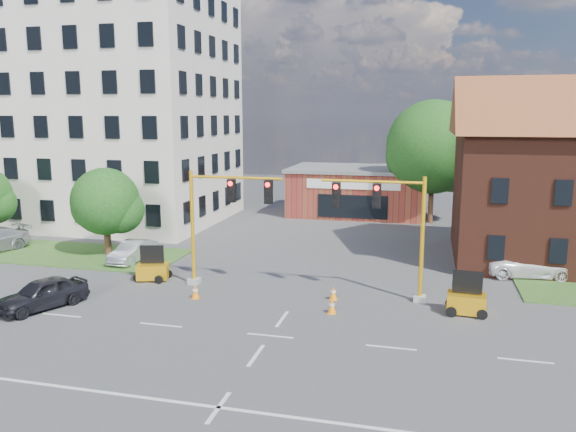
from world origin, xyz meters
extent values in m
plane|color=#47474A|center=(0.00, 0.00, 0.00)|extent=(120.00, 120.00, 0.00)
cube|color=#294E1D|center=(-20.00, 10.00, 0.04)|extent=(22.00, 6.00, 0.08)
cube|color=beige|center=(-20.00, 22.00, 10.00)|extent=(18.00, 15.00, 20.00)
cube|color=maroon|center=(0.00, 30.00, 2.00)|extent=(12.00, 8.00, 4.00)
cube|color=slate|center=(0.00, 30.00, 4.15)|extent=(12.40, 8.40, 0.30)
cube|color=silver|center=(0.00, 25.95, 3.20)|extent=(8.00, 0.10, 0.80)
cube|color=black|center=(0.00, 25.95, 1.30)|extent=(6.00, 0.10, 2.00)
cylinder|color=#3D2316|center=(6.50, 27.00, 2.28)|extent=(0.44, 0.44, 4.56)
sphere|color=#184415|center=(6.50, 27.00, 6.43)|extent=(7.80, 7.80, 7.80)
sphere|color=#184415|center=(8.06, 27.30, 5.39)|extent=(5.46, 5.46, 5.46)
cylinder|color=#3D2316|center=(-14.00, 10.50, 1.27)|extent=(0.44, 0.44, 2.53)
sphere|color=#184415|center=(-14.00, 10.50, 3.57)|extent=(4.36, 4.36, 4.36)
sphere|color=#184415|center=(-13.13, 10.80, 2.99)|extent=(3.05, 3.05, 3.05)
cube|color=gray|center=(-6.00, 6.00, 0.15)|extent=(0.60, 0.60, 0.30)
cylinder|color=#F3AD14|center=(-6.00, 6.00, 3.10)|extent=(0.20, 0.20, 6.20)
cylinder|color=#F3AD14|center=(-3.50, 6.00, 5.90)|extent=(5.00, 0.14, 0.14)
cube|color=black|center=(-3.75, 6.00, 5.20)|extent=(0.40, 0.32, 1.20)
cube|color=black|center=(-1.75, 6.00, 5.20)|extent=(0.40, 0.32, 1.20)
sphere|color=#FF0C07|center=(-3.75, 5.82, 5.60)|extent=(0.24, 0.24, 0.24)
cube|color=gray|center=(6.00, 6.00, 0.15)|extent=(0.60, 0.60, 0.30)
cylinder|color=#F3AD14|center=(6.00, 6.00, 3.10)|extent=(0.20, 0.20, 6.20)
cylinder|color=#F3AD14|center=(3.50, 6.00, 5.90)|extent=(5.00, 0.14, 0.14)
cube|color=black|center=(3.75, 6.00, 5.20)|extent=(0.40, 0.32, 1.20)
cube|color=black|center=(1.75, 6.00, 5.20)|extent=(0.40, 0.32, 1.20)
sphere|color=#FF0C07|center=(3.75, 5.82, 5.60)|extent=(0.24, 0.24, 0.24)
cube|color=#F3AD14|center=(-8.53, 6.13, 0.51)|extent=(1.91, 1.55, 0.83)
cube|color=black|center=(-8.53, 6.13, 1.48)|extent=(1.27, 0.48, 1.02)
cube|color=#F3AD14|center=(8.11, 4.72, 0.53)|extent=(1.78, 1.24, 0.86)
cube|color=black|center=(8.11, 4.72, 1.53)|extent=(1.34, 0.18, 1.05)
cube|color=orange|center=(-4.96, 3.74, 0.02)|extent=(0.38, 0.38, 0.04)
cone|color=orange|center=(-4.96, 3.74, 0.35)|extent=(0.40, 0.40, 0.70)
cylinder|color=silver|center=(-4.96, 3.74, 0.42)|extent=(0.27, 0.27, 0.09)
cube|color=orange|center=(1.80, 5.21, 0.02)|extent=(0.38, 0.38, 0.04)
cone|color=orange|center=(1.80, 5.21, 0.35)|extent=(0.40, 0.40, 0.70)
cylinder|color=silver|center=(1.80, 5.21, 0.42)|extent=(0.27, 0.27, 0.09)
cube|color=orange|center=(2.07, 3.26, 0.02)|extent=(0.38, 0.38, 0.04)
cone|color=orange|center=(2.07, 3.26, 0.35)|extent=(0.40, 0.40, 0.70)
cylinder|color=silver|center=(2.07, 3.26, 0.42)|extent=(0.27, 0.27, 0.09)
cube|color=orange|center=(7.65, 5.97, 0.02)|extent=(0.38, 0.38, 0.04)
cone|color=orange|center=(7.65, 5.97, 0.35)|extent=(0.40, 0.40, 0.70)
cylinder|color=silver|center=(7.65, 5.97, 0.42)|extent=(0.27, 0.27, 0.09)
imported|color=white|center=(11.99, 11.92, 0.68)|extent=(5.13, 2.81, 1.36)
imported|color=black|center=(-11.45, 0.65, 0.73)|extent=(3.35, 4.59, 1.45)
imported|color=#ACAFB4|center=(-11.62, 9.44, 0.65)|extent=(1.52, 3.99, 1.30)
camera|label=1|loc=(6.09, -21.35, 9.18)|focal=35.00mm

